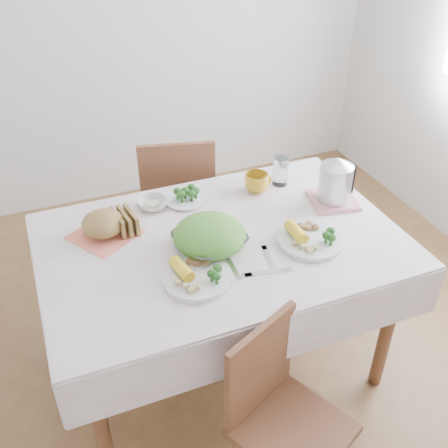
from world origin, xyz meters
name	(u,v)px	position (x,y,z in m)	size (l,w,h in m)	color
floor	(222,361)	(0.00, 0.00, 0.00)	(3.60, 3.60, 0.00)	brown
back_wall	(114,3)	(0.00, 1.80, 1.35)	(3.60, 3.60, 0.00)	silver
dining_table	(222,306)	(0.00, 0.00, 0.38)	(1.40, 0.90, 0.75)	brown
tablecloth	(221,240)	(0.00, 0.00, 0.76)	(1.50, 1.00, 0.01)	silver
chair_near	(294,417)	(-0.01, -0.70, 0.47)	(0.36, 0.36, 0.80)	brown
chair_far	(178,201)	(0.05, 0.81, 0.47)	(0.41, 0.41, 0.91)	brown
salad_bowl	(210,241)	(-0.07, -0.04, 0.80)	(0.28, 0.28, 0.07)	white
dinner_plate_left	(197,278)	(-0.18, -0.21, 0.77)	(0.27, 0.27, 0.02)	white
dinner_plate_right	(310,241)	(0.33, -0.16, 0.77)	(0.27, 0.27, 0.02)	white
broccoli_plate	(186,199)	(-0.04, 0.34, 0.77)	(0.20, 0.20, 0.02)	beige
napkin	(105,234)	(-0.45, 0.21, 0.76)	(0.24, 0.24, 0.00)	#F4755A
bread_loaf	(103,224)	(-0.45, 0.21, 0.82)	(0.18, 0.17, 0.11)	olive
fruit_bowl	(153,204)	(-0.20, 0.34, 0.78)	(0.14, 0.14, 0.04)	white
yellow_mug	(257,182)	(0.30, 0.30, 0.81)	(0.12, 0.12, 0.09)	gold
glass_tumbler	(280,172)	(0.44, 0.32, 0.83)	(0.08, 0.08, 0.14)	white
pink_tray	(333,200)	(0.59, 0.08, 0.77)	(0.21, 0.21, 0.02)	#D48187
electric_kettle	(336,179)	(0.59, 0.08, 0.88)	(0.15, 0.15, 0.21)	#B2B5BA
fork_left	(232,267)	(-0.03, -0.19, 0.76)	(0.02, 0.17, 0.00)	silver
fork_right	(269,258)	(0.13, -0.20, 0.76)	(0.02, 0.17, 0.00)	silver
knife	(268,272)	(0.09, -0.27, 0.76)	(0.02, 0.19, 0.00)	silver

